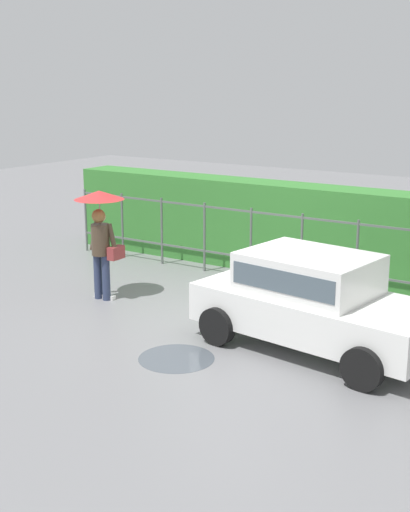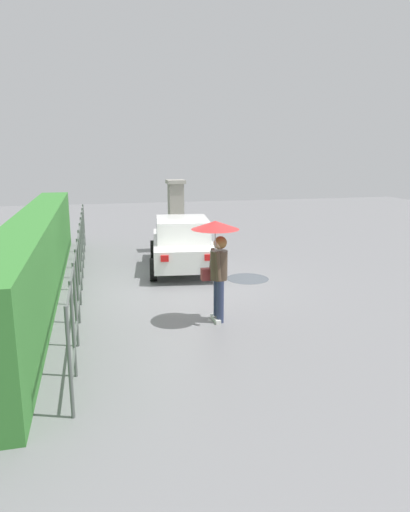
# 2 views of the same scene
# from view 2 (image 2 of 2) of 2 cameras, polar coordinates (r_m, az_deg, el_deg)

# --- Properties ---
(ground_plane) EXTENTS (40.00, 40.00, 0.00)m
(ground_plane) POSITION_cam_2_polar(r_m,az_deg,el_deg) (11.62, -3.09, -3.81)
(ground_plane) COLOR slate
(car) EXTENTS (3.90, 2.24, 1.48)m
(car) POSITION_cam_2_polar(r_m,az_deg,el_deg) (13.21, -2.84, 1.82)
(car) COLOR white
(car) RESTS_ON ground
(pedestrian) EXTENTS (0.92, 0.92, 2.04)m
(pedestrian) POSITION_cam_2_polar(r_m,az_deg,el_deg) (8.88, 1.47, 0.67)
(pedestrian) COLOR #2D3856
(pedestrian) RESTS_ON ground
(gate_pillar) EXTENTS (0.60, 0.60, 2.42)m
(gate_pillar) POSITION_cam_2_polar(r_m,az_deg,el_deg) (15.53, -3.63, 5.08)
(gate_pillar) COLOR gray
(gate_pillar) RESTS_ON ground
(fence_section) EXTENTS (11.45, 0.05, 1.50)m
(fence_section) POSITION_cam_2_polar(r_m,az_deg,el_deg) (11.48, -15.27, -0.20)
(fence_section) COLOR #59605B
(fence_section) RESTS_ON ground
(hedge_row) EXTENTS (12.40, 0.90, 1.90)m
(hedge_row) POSITION_cam_2_polar(r_m,az_deg,el_deg) (11.53, -20.06, 0.17)
(hedge_row) COLOR #387F33
(hedge_row) RESTS_ON ground
(puddle_near) EXTENTS (1.14, 1.14, 0.00)m
(puddle_near) POSITION_cam_2_polar(r_m,az_deg,el_deg) (12.36, 5.31, -2.81)
(puddle_near) COLOR #4C545B
(puddle_near) RESTS_ON ground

